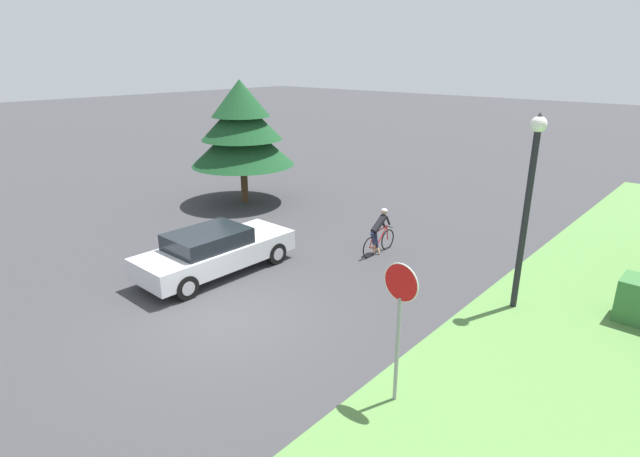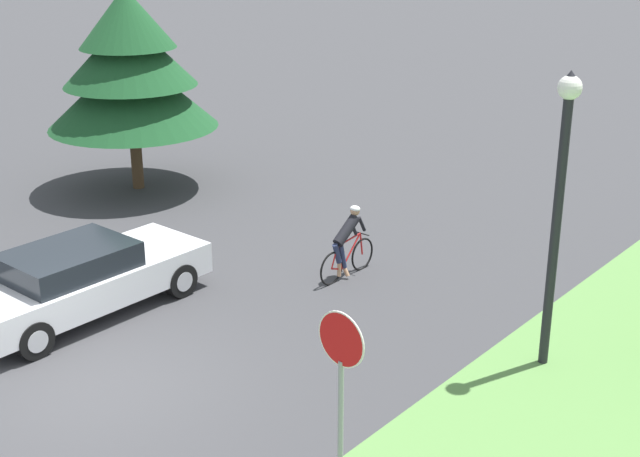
{
  "view_description": "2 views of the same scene",
  "coord_description": "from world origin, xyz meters",
  "px_view_note": "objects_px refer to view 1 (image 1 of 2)",
  "views": [
    {
      "loc": [
        8.79,
        -6.49,
        6.0
      ],
      "look_at": [
        -0.97,
        4.54,
        0.9
      ],
      "focal_mm": 28.0,
      "sensor_mm": 36.0,
      "label": 1
    },
    {
      "loc": [
        10.44,
        -7.05,
        7.2
      ],
      "look_at": [
        0.49,
        4.87,
        1.37
      ],
      "focal_mm": 50.0,
      "sensor_mm": 36.0,
      "label": 2
    }
  ],
  "objects_px": {
    "cyclist": "(379,233)",
    "conifer_tall_near": "(242,129)",
    "stop_sign": "(400,306)",
    "street_lamp": "(529,190)",
    "sedan_left_lane": "(215,251)"
  },
  "relations": [
    {
      "from": "stop_sign",
      "to": "sedan_left_lane",
      "type": "bearing_deg",
      "value": -7.25
    },
    {
      "from": "cyclist",
      "to": "conifer_tall_near",
      "type": "xyz_separation_m",
      "value": [
        -7.81,
        1.07,
        2.43
      ]
    },
    {
      "from": "street_lamp",
      "to": "sedan_left_lane",
      "type": "bearing_deg",
      "value": -153.11
    },
    {
      "from": "sedan_left_lane",
      "to": "street_lamp",
      "type": "distance_m",
      "value": 8.53
    },
    {
      "from": "street_lamp",
      "to": "stop_sign",
      "type": "bearing_deg",
      "value": -92.66
    },
    {
      "from": "street_lamp",
      "to": "conifer_tall_near",
      "type": "distance_m",
      "value": 12.58
    },
    {
      "from": "stop_sign",
      "to": "street_lamp",
      "type": "distance_m",
      "value": 5.18
    },
    {
      "from": "sedan_left_lane",
      "to": "conifer_tall_near",
      "type": "xyz_separation_m",
      "value": [
        -5.15,
        5.48,
        2.45
      ]
    },
    {
      "from": "cyclist",
      "to": "conifer_tall_near",
      "type": "relative_size",
      "value": 0.33
    },
    {
      "from": "stop_sign",
      "to": "conifer_tall_near",
      "type": "height_order",
      "value": "conifer_tall_near"
    },
    {
      "from": "cyclist",
      "to": "conifer_tall_near",
      "type": "distance_m",
      "value": 8.25
    },
    {
      "from": "stop_sign",
      "to": "street_lamp",
      "type": "height_order",
      "value": "street_lamp"
    },
    {
      "from": "conifer_tall_near",
      "to": "stop_sign",
      "type": "bearing_deg",
      "value": -29.15
    },
    {
      "from": "sedan_left_lane",
      "to": "street_lamp",
      "type": "height_order",
      "value": "street_lamp"
    },
    {
      "from": "stop_sign",
      "to": "street_lamp",
      "type": "relative_size",
      "value": 0.57
    }
  ]
}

